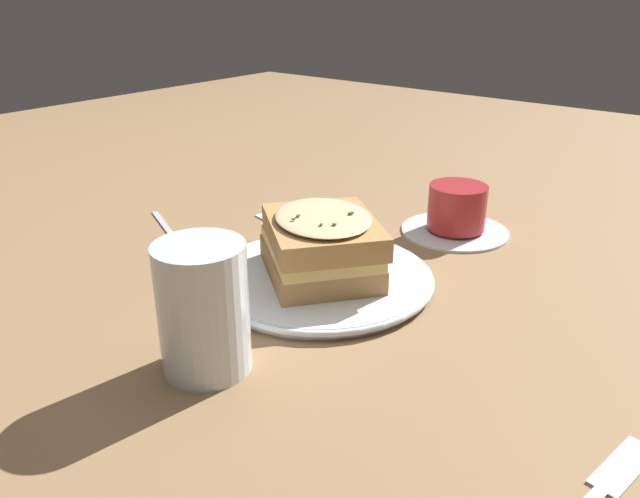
{
  "coord_description": "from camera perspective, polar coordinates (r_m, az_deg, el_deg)",
  "views": [
    {
      "loc": [
        0.51,
        0.41,
        0.32
      ],
      "look_at": [
        0.02,
        0.02,
        0.04
      ],
      "focal_mm": 35.0,
      "sensor_mm": 36.0,
      "label": 1
    }
  ],
  "objects": [
    {
      "name": "water_glass",
      "position": [
        0.54,
        -10.63,
        -5.36
      ],
      "size": [
        0.08,
        0.08,
        0.12
      ],
      "primitive_type": "cylinder",
      "color": "silver",
      "rests_on": "ground_plane"
    },
    {
      "name": "teacup_with_saucer",
      "position": [
        0.85,
        12.42,
        3.29
      ],
      "size": [
        0.14,
        0.14,
        0.07
      ],
      "rotation": [
        0.0,
        0.0,
        3.0
      ],
      "color": "white",
      "rests_on": "ground_plane"
    },
    {
      "name": "sandwich",
      "position": [
        0.68,
        0.12,
        0.4
      ],
      "size": [
        0.17,
        0.18,
        0.08
      ],
      "rotation": [
        0.0,
        0.0,
        4.06
      ],
      "color": "#B2844C",
      "rests_on": "dinner_plate"
    },
    {
      "name": "spoon",
      "position": [
        0.82,
        -12.79,
        0.64
      ],
      "size": [
        0.1,
        0.17,
        0.01
      ],
      "rotation": [
        0.0,
        0.0,
        5.86
      ],
      "color": "silver",
      "rests_on": "ground_plane"
    },
    {
      "name": "fork",
      "position": [
        0.49,
        24.33,
        -19.39
      ],
      "size": [
        0.18,
        0.04,
        0.0
      ],
      "rotation": [
        0.0,
        0.0,
        1.41
      ],
      "color": "silver",
      "rests_on": "ground_plane"
    },
    {
      "name": "napkin",
      "position": [
        0.9,
        -1.27,
        3.05
      ],
      "size": [
        0.13,
        0.12,
        0.0
      ],
      "primitive_type": "cube",
      "rotation": [
        0.0,
        0.0,
        -0.25
      ],
      "color": "white",
      "rests_on": "ground_plane"
    },
    {
      "name": "dinner_plate",
      "position": [
        0.7,
        0.0,
        -2.62
      ],
      "size": [
        0.26,
        0.26,
        0.01
      ],
      "color": "white",
      "rests_on": "ground_plane"
    },
    {
      "name": "ground_plane",
      "position": [
        0.73,
        0.03,
        -2.03
      ],
      "size": [
        2.4,
        2.4,
        0.0
      ],
      "primitive_type": "plane",
      "color": "olive"
    }
  ]
}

